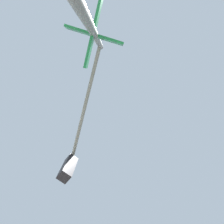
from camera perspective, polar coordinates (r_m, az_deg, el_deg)
traffic_signal_near at (r=3.09m, az=-12.95°, el=-1.71°), size 1.90×3.67×5.55m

